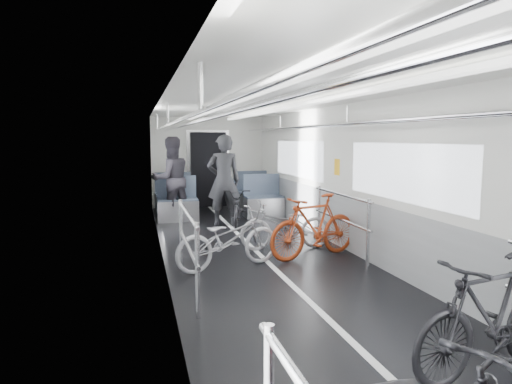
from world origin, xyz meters
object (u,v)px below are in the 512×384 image
bike_right_near (491,316)px  person_seated (171,179)px  bike_right_mid (286,225)px  person_standing (224,181)px  bike_right_far (314,226)px  bike_left_far (228,239)px  bike_aisle (238,207)px

bike_right_near → person_seated: bearing=-176.8°
bike_right_mid → person_standing: size_ratio=0.81×
bike_right_far → person_seated: 4.23m
bike_left_far → bike_right_mid: size_ratio=1.04×
bike_right_near → bike_right_far: (0.01, 3.65, 0.01)m
bike_aisle → bike_right_near: bearing=-70.5°
bike_right_near → person_standing: (-0.87, 6.57, 0.48)m
bike_left_far → bike_aisle: bike_left_far is taller
bike_right_mid → person_seated: bearing=-149.9°
bike_left_far → person_seated: person_seated is taller
bike_right_near → bike_aisle: bike_right_near is taller
bike_right_near → person_seated: size_ratio=0.85×
bike_right_near → person_seated: 7.66m
person_standing → bike_right_mid: bearing=107.9°
person_seated → bike_right_mid: bearing=99.9°
bike_left_far → person_standing: 3.25m
bike_right_near → person_seated: person_seated is taller
bike_right_far → person_standing: size_ratio=0.86×
bike_right_far → person_standing: bearing=179.1°
bike_aisle → person_seated: bearing=158.7°
bike_aisle → person_seated: size_ratio=0.82×
bike_left_far → bike_aisle: size_ratio=1.05×
bike_right_near → bike_right_far: 3.65m
bike_right_near → bike_aisle: size_ratio=1.04×
bike_right_mid → bike_right_far: 0.66m
bike_right_near → bike_left_far: bearing=-168.9°
bike_right_near → bike_right_mid: (-0.25, 4.25, -0.08)m
bike_aisle → person_seated: person_seated is taller
bike_left_far → person_standing: (0.52, 3.16, 0.53)m
bike_left_far → bike_aisle: (0.80, 3.06, -0.02)m
bike_right_mid → person_seated: size_ratio=0.83×
bike_right_mid → bike_left_far: bearing=-50.9°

